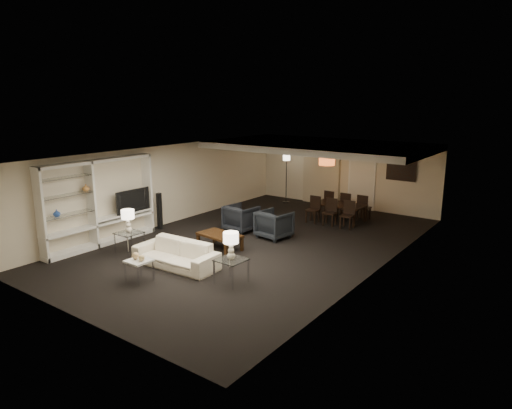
{
  "coord_description": "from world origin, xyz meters",
  "views": [
    {
      "loc": [
        7.12,
        -9.76,
        3.93
      ],
      "look_at": [
        0.0,
        0.0,
        1.1
      ],
      "focal_mm": 32.0,
      "sensor_mm": 36.0,
      "label": 1
    }
  ],
  "objects_px": {
    "coffee_table": "(220,241)",
    "chair_fm": "(347,205)",
    "floor_lamp": "(286,178)",
    "chair_fl": "(331,202)",
    "side_table_left": "(130,243)",
    "television": "(130,200)",
    "dining_table": "(339,212)",
    "pendant_light": "(327,161)",
    "vase_blue": "(57,213)",
    "chair_nr": "(347,215)",
    "armchair_right": "(274,224)",
    "floor_speaker": "(160,211)",
    "chair_nl": "(313,210)",
    "sofa": "(176,254)",
    "vase_amber": "(86,188)",
    "chair_nm": "(330,212)",
    "table_lamp_left": "(128,221)",
    "side_table_right": "(231,271)",
    "marble_table": "(139,271)",
    "armchair_left": "(241,218)",
    "chair_fr": "(364,207)"
  },
  "relations": [
    {
      "from": "coffee_table",
      "to": "armchair_right",
      "type": "bearing_deg",
      "value": 70.56
    },
    {
      "from": "side_table_left",
      "to": "floor_speaker",
      "type": "xyz_separation_m",
      "value": [
        -1.02,
        1.97,
        0.29
      ]
    },
    {
      "from": "side_table_left",
      "to": "chair_fl",
      "type": "distance_m",
      "value": 7.13
    },
    {
      "from": "television",
      "to": "floor_speaker",
      "type": "bearing_deg",
      "value": -4.6
    },
    {
      "from": "chair_nl",
      "to": "chair_fr",
      "type": "distance_m",
      "value": 1.77
    },
    {
      "from": "table_lamp_left",
      "to": "side_table_right",
      "type": "bearing_deg",
      "value": 0.0
    },
    {
      "from": "chair_nm",
      "to": "armchair_left",
      "type": "bearing_deg",
      "value": -139.44
    },
    {
      "from": "coffee_table",
      "to": "chair_fm",
      "type": "relative_size",
      "value": 1.38
    },
    {
      "from": "armchair_right",
      "to": "vase_amber",
      "type": "distance_m",
      "value": 5.2
    },
    {
      "from": "coffee_table",
      "to": "chair_nl",
      "type": "xyz_separation_m",
      "value": [
        0.68,
        3.82,
        0.21
      ]
    },
    {
      "from": "side_table_left",
      "to": "chair_fl",
      "type": "relative_size",
      "value": 0.69
    },
    {
      "from": "table_lamp_left",
      "to": "vase_amber",
      "type": "distance_m",
      "value": 1.44
    },
    {
      "from": "dining_table",
      "to": "coffee_table",
      "type": "bearing_deg",
      "value": -103.24
    },
    {
      "from": "sofa",
      "to": "television",
      "type": "xyz_separation_m",
      "value": [
        -2.8,
        0.98,
        0.76
      ]
    },
    {
      "from": "pendant_light",
      "to": "dining_table",
      "type": "height_order",
      "value": "pendant_light"
    },
    {
      "from": "coffee_table",
      "to": "chair_fl",
      "type": "distance_m",
      "value": 5.17
    },
    {
      "from": "sofa",
      "to": "chair_nm",
      "type": "bearing_deg",
      "value": 73.68
    },
    {
      "from": "sofa",
      "to": "chair_fl",
      "type": "xyz_separation_m",
      "value": [
        0.68,
        6.72,
        0.11
      ]
    },
    {
      "from": "chair_nl",
      "to": "floor_lamp",
      "type": "distance_m",
      "value": 3.05
    },
    {
      "from": "dining_table",
      "to": "chair_fl",
      "type": "xyz_separation_m",
      "value": [
        -0.6,
        0.65,
        0.14
      ]
    },
    {
      "from": "coffee_table",
      "to": "side_table_right",
      "type": "relative_size",
      "value": 2.0
    },
    {
      "from": "vase_amber",
      "to": "table_lamp_left",
      "type": "bearing_deg",
      "value": 19.08
    },
    {
      "from": "armchair_left",
      "to": "side_table_left",
      "type": "bearing_deg",
      "value": 76.8
    },
    {
      "from": "coffee_table",
      "to": "armchair_right",
      "type": "height_order",
      "value": "armchair_right"
    },
    {
      "from": "armchair_left",
      "to": "dining_table",
      "type": "xyz_separation_m",
      "value": [
        1.88,
        2.77,
        -0.11
      ]
    },
    {
      "from": "armchair_left",
      "to": "chair_fl",
      "type": "distance_m",
      "value": 3.65
    },
    {
      "from": "pendant_light",
      "to": "chair_fl",
      "type": "xyz_separation_m",
      "value": [
        -0.1,
        0.63,
        -1.5
      ]
    },
    {
      "from": "coffee_table",
      "to": "floor_speaker",
      "type": "relative_size",
      "value": 1.04
    },
    {
      "from": "dining_table",
      "to": "armchair_right",
      "type": "bearing_deg",
      "value": -101.03
    },
    {
      "from": "coffee_table",
      "to": "chair_nl",
      "type": "height_order",
      "value": "chair_nl"
    },
    {
      "from": "chair_fm",
      "to": "chair_fr",
      "type": "xyz_separation_m",
      "value": [
        0.6,
        0.0,
        0.0
      ]
    },
    {
      "from": "armchair_right",
      "to": "chair_nm",
      "type": "relative_size",
      "value": 1.03
    },
    {
      "from": "coffee_table",
      "to": "chair_fm",
      "type": "xyz_separation_m",
      "value": [
        1.28,
        5.12,
        0.21
      ]
    },
    {
      "from": "armchair_left",
      "to": "chair_fr",
      "type": "distance_m",
      "value": 4.22
    },
    {
      "from": "vase_amber",
      "to": "chair_fr",
      "type": "relative_size",
      "value": 0.22
    },
    {
      "from": "chair_nr",
      "to": "chair_fm",
      "type": "distance_m",
      "value": 1.43
    },
    {
      "from": "chair_fm",
      "to": "floor_lamp",
      "type": "relative_size",
      "value": 0.45
    },
    {
      "from": "pendant_light",
      "to": "coffee_table",
      "type": "height_order",
      "value": "pendant_light"
    },
    {
      "from": "pendant_light",
      "to": "floor_speaker",
      "type": "xyz_separation_m",
      "value": [
        -3.5,
        -4.11,
        -1.36
      ]
    },
    {
      "from": "armchair_left",
      "to": "marble_table",
      "type": "height_order",
      "value": "armchair_left"
    },
    {
      "from": "floor_lamp",
      "to": "chair_fl",
      "type": "bearing_deg",
      "value": -16.36
    },
    {
      "from": "vase_amber",
      "to": "chair_nl",
      "type": "bearing_deg",
      "value": 58.86
    },
    {
      "from": "marble_table",
      "to": "armchair_left",
      "type": "bearing_deg",
      "value": 97.77
    },
    {
      "from": "vase_amber",
      "to": "chair_nr",
      "type": "relative_size",
      "value": 0.22
    },
    {
      "from": "sofa",
      "to": "chair_nr",
      "type": "relative_size",
      "value": 2.52
    },
    {
      "from": "coffee_table",
      "to": "floor_lamp",
      "type": "bearing_deg",
      "value": 105.4
    },
    {
      "from": "armchair_left",
      "to": "side_table_left",
      "type": "xyz_separation_m",
      "value": [
        -1.1,
        -3.3,
        -0.12
      ]
    },
    {
      "from": "sofa",
      "to": "chair_nm",
      "type": "height_order",
      "value": "chair_nm"
    },
    {
      "from": "television",
      "to": "dining_table",
      "type": "bearing_deg",
      "value": -38.72
    },
    {
      "from": "pendant_light",
      "to": "vase_blue",
      "type": "height_order",
      "value": "pendant_light"
    }
  ]
}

